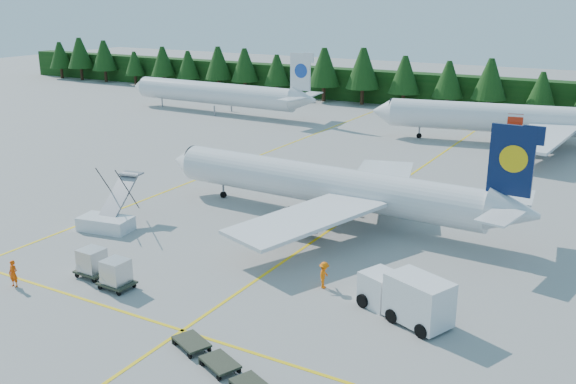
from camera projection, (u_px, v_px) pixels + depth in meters
The scene contains 14 objects.
ground at pixel (170, 275), 47.03m from camera, with size 320.00×320.00×0.00m, color gray.
taxi_stripe_a at pixel (189, 182), 70.27m from camera, with size 0.25×120.00×0.01m, color yellow.
taxi_stripe_b at pixel (357, 212), 60.73m from camera, with size 0.25×120.00×0.01m, color yellow.
taxi_stripe_cross at pixel (110, 308), 42.05m from camera, with size 80.00×0.25×0.01m, color yellow.
treeline_hedge at pixel (469, 93), 114.08m from camera, with size 220.00×4.00×6.00m, color black.
airliner_navy at pixel (317, 184), 58.64m from camera, with size 35.54×29.23×10.33m.
airliner_red at pixel (510, 119), 87.41m from camera, with size 39.49×32.20×11.59m.
airliner_far_left at pixel (209, 92), 111.81m from camera, with size 37.83×4.70×11.00m.
airstairs at pixel (108, 219), 56.05m from camera, with size 4.94×6.70×4.13m.
service_truck at pixel (405, 295), 40.46m from camera, with size 6.72×4.52×3.05m.
dolly_train at pixel (235, 373), 33.98m from camera, with size 10.81×5.11×0.13m.
uld_pair at pixel (104, 267), 45.43m from camera, with size 5.33×2.48×1.79m.
crew_a at pixel (13, 274), 44.88m from camera, with size 0.71×0.47×1.94m, color #EF4805.
crew_c at pixel (324, 275), 44.66m from camera, with size 0.80×0.54×1.93m, color #FF6605.
Camera 1 is at (29.07, -33.08, 19.61)m, focal length 40.00 mm.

